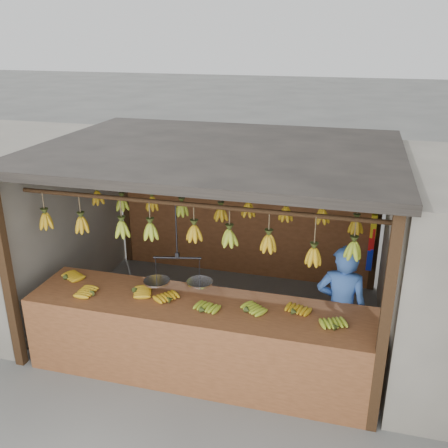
% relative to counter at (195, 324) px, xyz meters
% --- Properties ---
extents(ground, '(80.00, 80.00, 0.00)m').
position_rel_counter_xyz_m(ground, '(-0.09, 1.24, -0.72)').
color(ground, '#5B5B57').
extents(stall, '(4.30, 3.30, 2.40)m').
position_rel_counter_xyz_m(stall, '(-0.09, 1.57, 1.25)').
color(stall, black).
rests_on(stall, ground).
extents(counter, '(3.85, 0.88, 0.96)m').
position_rel_counter_xyz_m(counter, '(0.00, 0.00, 0.00)').
color(counter, brown).
rests_on(counter, ground).
extents(hanging_bananas, '(3.60, 2.24, 0.39)m').
position_rel_counter_xyz_m(hanging_bananas, '(-0.10, 1.23, 0.90)').
color(hanging_bananas, '#B88813').
rests_on(hanging_bananas, ground).
extents(balance_scale, '(0.75, 0.39, 0.94)m').
position_rel_counter_xyz_m(balance_scale, '(-0.26, 0.24, 0.41)').
color(balance_scale, black).
rests_on(balance_scale, ground).
extents(vendor, '(0.58, 0.40, 1.55)m').
position_rel_counter_xyz_m(vendor, '(1.51, 0.64, 0.06)').
color(vendor, '#3359A5').
rests_on(vendor, ground).
extents(bag_bundles, '(0.08, 0.26, 1.26)m').
position_rel_counter_xyz_m(bag_bundles, '(1.85, 2.59, 0.31)').
color(bag_bundles, '#199926').
rests_on(bag_bundles, ground).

